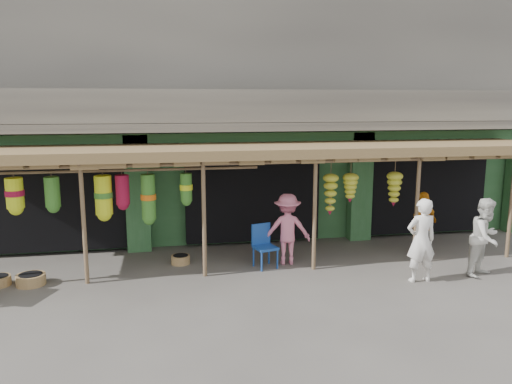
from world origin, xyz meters
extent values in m
plane|color=#514C47|center=(0.00, 0.00, 0.00)|extent=(80.00, 80.00, 0.00)
cube|color=gray|center=(0.00, 5.00, 5.00)|extent=(16.00, 6.00, 4.00)
cube|color=#2D6033|center=(0.00, 5.15, 1.50)|extent=(16.00, 5.70, 3.00)
cube|color=gray|center=(0.00, 1.65, 3.20)|extent=(16.00, 0.90, 0.22)
cube|color=gray|center=(0.00, 1.25, 3.70)|extent=(16.00, 0.10, 0.80)
cube|color=#2D6033|center=(0.00, 2.05, 2.85)|extent=(16.00, 0.35, 0.35)
cube|color=yellow|center=(-5.00, 1.97, 2.75)|extent=(1.70, 0.06, 0.55)
cube|color=#B21414|center=(-5.00, 1.93, 2.75)|extent=(1.30, 0.02, 0.30)
cube|color=black|center=(-5.00, 3.00, 1.35)|extent=(3.60, 2.00, 2.50)
cube|color=black|center=(0.00, 3.00, 1.35)|extent=(3.60, 2.00, 2.50)
cube|color=black|center=(5.00, 3.00, 1.35)|extent=(3.60, 2.00, 2.50)
cube|color=#2D6033|center=(-3.00, 2.05, 1.50)|extent=(0.60, 0.35, 3.00)
cube|color=#2D6033|center=(3.00, 2.05, 1.50)|extent=(0.60, 0.35, 3.00)
cylinder|color=brown|center=(-4.00, -0.20, 1.30)|extent=(0.09, 0.09, 2.60)
cylinder|color=brown|center=(-1.50, -0.20, 1.30)|extent=(0.09, 0.09, 2.60)
cylinder|color=brown|center=(1.00, -0.20, 1.30)|extent=(0.09, 0.09, 2.60)
cylinder|color=brown|center=(3.50, -0.20, 1.30)|extent=(0.09, 0.09, 2.60)
cylinder|color=brown|center=(6.00, -0.20, 1.30)|extent=(0.09, 0.09, 2.60)
cylinder|color=brown|center=(-0.25, -0.20, 2.50)|extent=(12.90, 0.08, 0.08)
cylinder|color=brown|center=(-3.00, 0.20, 2.35)|extent=(5.50, 0.06, 0.06)
cube|color=brown|center=(0.00, 0.90, 2.68)|extent=(14.00, 2.70, 0.22)
cylinder|color=#164194|center=(-0.21, -0.14, 0.23)|extent=(0.04, 0.04, 0.46)
cylinder|color=#164194|center=(0.19, -0.02, 0.23)|extent=(0.04, 0.04, 0.46)
cylinder|color=#164194|center=(-0.32, 0.25, 0.23)|extent=(0.04, 0.04, 0.46)
cylinder|color=#164194|center=(0.07, 0.37, 0.23)|extent=(0.04, 0.04, 0.46)
cube|color=#164194|center=(-0.07, 0.12, 0.48)|extent=(0.59, 0.59, 0.06)
cube|color=#164194|center=(-0.13, 0.33, 0.75)|extent=(0.47, 0.18, 0.51)
cylinder|color=olive|center=(-5.15, -0.08, 0.11)|extent=(0.78, 0.78, 0.23)
cylinder|color=brown|center=(-2.00, 0.76, 0.10)|extent=(0.51, 0.51, 0.20)
imported|color=white|center=(3.00, -1.37, 0.91)|extent=(0.67, 0.45, 1.81)
imported|color=silver|center=(4.58, -1.28, 0.87)|extent=(1.06, 0.99, 1.74)
imported|color=orange|center=(4.00, 0.35, 0.81)|extent=(1.03, 0.75, 1.62)
imported|color=#D6718D|center=(0.50, 0.32, 0.84)|extent=(1.18, 0.80, 1.69)
camera|label=1|loc=(-2.33, -10.78, 3.79)|focal=35.00mm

